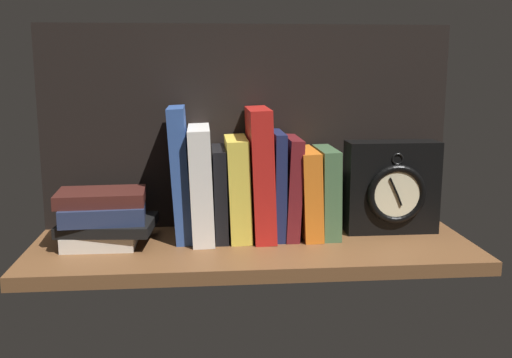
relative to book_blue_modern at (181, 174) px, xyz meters
The scene contains 13 objects.
ground_plane 20.12cm from the book_blue_modern, 21.60° to the right, with size 83.19×29.19×2.50cm, color brown.
back_panel 17.84cm from the book_blue_modern, 32.78° to the left, with size 83.19×1.20×41.20cm, color black.
book_blue_modern is the anchor object (origin of this frame).
book_white_catcher 4.34cm from the book_blue_modern, ahead, with size 4.07×16.13×21.61cm, color silver.
book_black_skeptic 8.42cm from the book_blue_modern, ahead, with size 2.42×13.29×17.60cm, color black.
book_yellow_seinlanguage 11.37cm from the book_blue_modern, ahead, with size 4.05×13.66×19.50cm, color gold.
book_red_requiem 15.33cm from the book_blue_modern, ahead, with size 4.06×15.06×25.11cm, color red.
book_navy_bierce 18.87cm from the book_blue_modern, ahead, with size 2.11×12.42×20.56cm, color #192147.
book_maroon_dawkins 21.56cm from the book_blue_modern, ahead, with size 2.56×12.88×19.44cm, color maroon.
book_orange_pandolfini 25.06cm from the book_blue_modern, ahead, with size 3.56×13.87×17.04cm, color orange.
book_green_romantic 28.76cm from the book_blue_modern, ahead, with size 3.35×12.85×17.22cm, color #476B44.
framed_clock 41.96cm from the book_blue_modern, ahead, with size 18.34×7.46×18.34cm.
book_stack_side 16.55cm from the book_blue_modern, 169.14° to the right, with size 18.22×14.55×10.24cm.
Camera 1 is at (-9.29, -106.52, 33.31)cm, focal length 41.38 mm.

